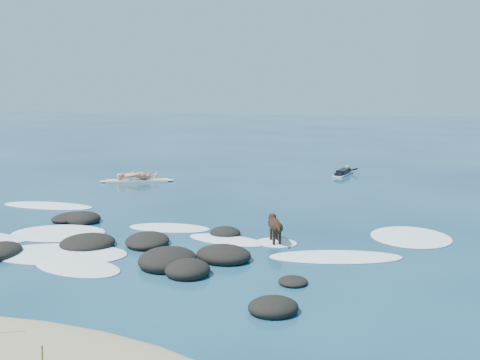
% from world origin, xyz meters
% --- Properties ---
extents(ground, '(160.00, 160.00, 0.00)m').
position_xyz_m(ground, '(0.00, 0.00, 0.00)').
color(ground, '#0A2642').
rests_on(ground, ground).
extents(reef_rocks, '(11.46, 6.70, 0.54)m').
position_xyz_m(reef_rocks, '(-0.99, -1.83, 0.10)').
color(reef_rocks, black).
rests_on(reef_rocks, ground).
extents(breaking_foam, '(14.73, 6.84, 0.12)m').
position_xyz_m(breaking_foam, '(-0.66, -0.74, 0.01)').
color(breaking_foam, white).
rests_on(breaking_foam, ground).
extents(standing_surfer_rig, '(3.07, 1.56, 1.83)m').
position_xyz_m(standing_surfer_rig, '(-5.24, 7.51, 0.72)').
color(standing_surfer_rig, beige).
rests_on(standing_surfer_rig, ground).
extents(paddling_surfer_rig, '(1.04, 2.21, 0.38)m').
position_xyz_m(paddling_surfer_rig, '(3.20, 12.02, 0.13)').
color(paddling_surfer_rig, silver).
rests_on(paddling_surfer_rig, ground).
extents(dog, '(0.60, 1.10, 0.74)m').
position_xyz_m(dog, '(2.62, -0.21, 0.49)').
color(dog, black).
rests_on(dog, ground).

